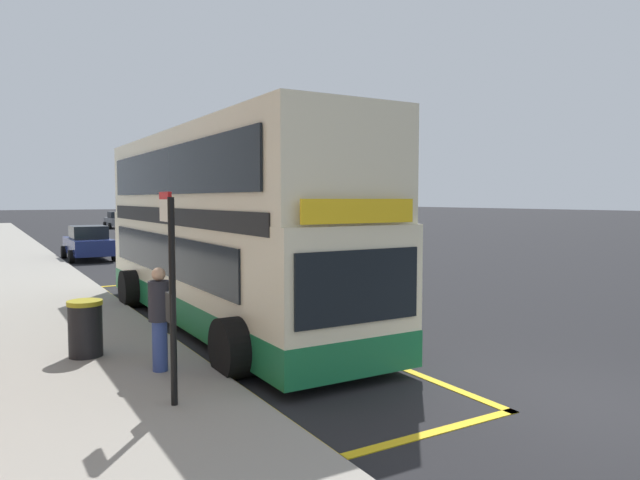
# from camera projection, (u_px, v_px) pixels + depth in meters

# --- Properties ---
(ground_plane) EXTENTS (260.00, 260.00, 0.00)m
(ground_plane) POSITION_uv_depth(u_px,v_px,m) (116.00, 246.00, 35.45)
(ground_plane) COLOR black
(double_decker_bus) EXTENTS (3.21, 11.28, 4.40)m
(double_decker_bus) POSITION_uv_depth(u_px,v_px,m) (221.00, 235.00, 13.34)
(double_decker_bus) COLOR beige
(double_decker_bus) RESTS_ON ground
(bus_bay_markings) EXTENTS (2.96, 14.78, 0.01)m
(bus_bay_markings) POSITION_uv_depth(u_px,v_px,m) (220.00, 323.00, 13.42)
(bus_bay_markings) COLOR gold
(bus_bay_markings) RESTS_ON ground
(bus_stop_sign) EXTENTS (0.09, 0.51, 2.85)m
(bus_stop_sign) POSITION_uv_depth(u_px,v_px,m) (171.00, 281.00, 7.70)
(bus_stop_sign) COLOR black
(bus_stop_sign) RESTS_ON pavement_near
(parked_car_navy_distant) EXTENTS (2.09, 4.20, 1.62)m
(parked_car_navy_distant) POSITION_uv_depth(u_px,v_px,m) (88.00, 243.00, 27.48)
(parked_car_navy_distant) COLOR navy
(parked_car_navy_distant) RESTS_ON ground
(parked_car_grey_behind) EXTENTS (2.09, 4.20, 1.62)m
(parked_car_grey_behind) POSITION_uv_depth(u_px,v_px,m) (117.00, 220.00, 56.84)
(parked_car_grey_behind) COLOR slate
(parked_car_grey_behind) RESTS_ON ground
(parked_car_silver_kerbside) EXTENTS (2.09, 4.20, 1.62)m
(parked_car_silver_kerbside) POSITION_uv_depth(u_px,v_px,m) (146.00, 224.00, 48.22)
(parked_car_silver_kerbside) COLOR #B2B5BA
(parked_car_silver_kerbside) RESTS_ON ground
(pedestrian_waiting_near_sign) EXTENTS (0.34, 0.34, 1.67)m
(pedestrian_waiting_near_sign) POSITION_uv_depth(u_px,v_px,m) (159.00, 315.00, 9.22)
(pedestrian_waiting_near_sign) COLOR #33478C
(pedestrian_waiting_near_sign) RESTS_ON pavement_near
(litter_bin) EXTENTS (0.60, 0.60, 0.99)m
(litter_bin) POSITION_uv_depth(u_px,v_px,m) (85.00, 328.00, 10.11)
(litter_bin) COLOR black
(litter_bin) RESTS_ON pavement_near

